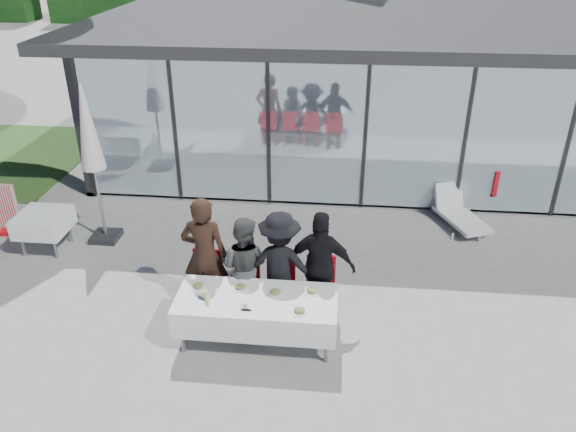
% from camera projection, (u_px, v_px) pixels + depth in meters
% --- Properties ---
extents(ground, '(90.00, 90.00, 0.00)m').
position_uv_depth(ground, '(295.00, 325.00, 8.47)').
color(ground, gray).
rests_on(ground, ground).
extents(pavilion, '(14.80, 8.80, 3.44)m').
position_uv_depth(pavilion, '(401.00, 64.00, 14.49)').
color(pavilion, gray).
rests_on(pavilion, ground).
extents(dining_table, '(2.26, 0.96, 0.75)m').
position_uv_depth(dining_table, '(257.00, 310.00, 7.91)').
color(dining_table, white).
rests_on(dining_table, ground).
extents(diner_a, '(0.70, 0.70, 1.91)m').
position_uv_depth(diner_a, '(205.00, 255.00, 8.43)').
color(diner_a, black).
rests_on(diner_a, ground).
extents(diner_chair_a, '(0.44, 0.44, 0.97)m').
position_uv_depth(diner_chair_a, '(207.00, 277.00, 8.65)').
color(diner_chair_a, '#B00B15').
rests_on(diner_chair_a, ground).
extents(diner_b, '(0.95, 0.95, 1.61)m').
position_uv_depth(diner_b, '(244.00, 266.00, 8.44)').
color(diner_b, '#4A4A4A').
rests_on(diner_b, ground).
extents(diner_chair_b, '(0.44, 0.44, 0.97)m').
position_uv_depth(diner_chair_b, '(245.00, 279.00, 8.60)').
color(diner_chair_b, '#B00B15').
rests_on(diner_chair_b, ground).
extents(diner_c, '(1.17, 1.17, 1.71)m').
position_uv_depth(diner_c, '(280.00, 265.00, 8.37)').
color(diner_c, black).
rests_on(diner_c, ground).
extents(diner_chair_c, '(0.44, 0.44, 0.97)m').
position_uv_depth(diner_chair_c, '(280.00, 281.00, 8.55)').
color(diner_chair_c, '#B00B15').
rests_on(diner_chair_c, ground).
extents(diner_d, '(1.15, 1.15, 1.75)m').
position_uv_depth(diner_d, '(321.00, 266.00, 8.31)').
color(diner_d, black).
rests_on(diner_d, ground).
extents(diner_chair_d, '(0.44, 0.44, 0.97)m').
position_uv_depth(diner_chair_d, '(320.00, 284.00, 8.49)').
color(diner_chair_d, '#B00B15').
rests_on(diner_chair_d, ground).
extents(plate_a, '(0.23, 0.23, 0.07)m').
position_uv_depth(plate_a, '(198.00, 286.00, 8.02)').
color(plate_a, white).
rests_on(plate_a, dining_table).
extents(plate_b, '(0.23, 0.23, 0.07)m').
position_uv_depth(plate_b, '(240.00, 287.00, 8.00)').
color(plate_b, white).
rests_on(plate_b, dining_table).
extents(plate_c, '(0.23, 0.23, 0.07)m').
position_uv_depth(plate_c, '(276.00, 292.00, 7.88)').
color(plate_c, white).
rests_on(plate_c, dining_table).
extents(plate_d, '(0.23, 0.23, 0.07)m').
position_uv_depth(plate_d, '(312.00, 291.00, 7.91)').
color(plate_d, white).
rests_on(plate_d, dining_table).
extents(plate_extra, '(0.23, 0.23, 0.07)m').
position_uv_depth(plate_extra, '(300.00, 311.00, 7.51)').
color(plate_extra, white).
rests_on(plate_extra, dining_table).
extents(juice_bottle, '(0.06, 0.06, 0.16)m').
position_uv_depth(juice_bottle, '(207.00, 296.00, 7.70)').
color(juice_bottle, '#A2C451').
rests_on(juice_bottle, dining_table).
extents(drinking_glasses, '(0.07, 0.07, 0.10)m').
position_uv_depth(drinking_glasses, '(246.00, 305.00, 7.58)').
color(drinking_glasses, silver).
rests_on(drinking_glasses, dining_table).
extents(folded_eyeglasses, '(0.14, 0.03, 0.01)m').
position_uv_depth(folded_eyeglasses, '(246.00, 310.00, 7.56)').
color(folded_eyeglasses, black).
rests_on(folded_eyeglasses, dining_table).
extents(spare_table_left, '(0.86, 0.86, 0.74)m').
position_uv_depth(spare_table_left, '(43.00, 223.00, 10.19)').
color(spare_table_left, white).
rests_on(spare_table_left, ground).
extents(spare_chair_b, '(0.60, 0.60, 0.97)m').
position_uv_depth(spare_chair_b, '(497.00, 188.00, 11.56)').
color(spare_chair_b, '#B00B15').
rests_on(spare_chair_b, ground).
extents(market_umbrella, '(0.50, 0.50, 3.00)m').
position_uv_depth(market_umbrella, '(89.00, 139.00, 9.83)').
color(market_umbrella, black).
rests_on(market_umbrella, ground).
extents(lounger, '(1.07, 1.46, 0.72)m').
position_uv_depth(lounger, '(458.00, 212.00, 11.22)').
color(lounger, silver).
rests_on(lounger, ground).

